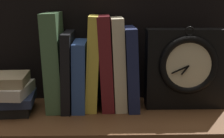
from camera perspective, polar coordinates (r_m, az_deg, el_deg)
The scene contains 10 objects.
ground_plane at distance 86.95cm, azimuth -3.21°, elevation -8.17°, with size 77.97×28.93×2.50cm, color brown.
back_panel at distance 96.14cm, azimuth -3.10°, elevation 5.68°, with size 77.97×1.20×36.38cm, color black.
book_green_romantic at distance 89.38cm, azimuth -9.68°, elevation 1.35°, with size 4.10×14.53×24.92cm, color #476B44.
book_black_skeptic at distance 89.43cm, azimuth -7.41°, elevation -0.18°, with size 2.29×15.87×20.00cm, color black.
book_blue_modern at distance 89.42cm, azimuth -5.42°, elevation -0.94°, with size 3.29×14.86×17.56cm, color #2D4C8E.
book_yellow_seinlanguage at distance 88.58cm, azimuth -3.24°, elevation 1.16°, with size 2.97×12.80×24.16cm, color gold.
book_maroon_dawkins at distance 88.54cm, azimuth -1.07°, elevation 1.18°, with size 3.15×12.95×24.19cm, color maroon.
book_cream_twain at distance 88.68cm, azimuth 1.13°, elevation 1.02°, with size 3.05×12.87×23.65cm, color beige.
book_navy_bierce at distance 89.12cm, azimuth 3.21°, elevation 0.25°, with size 2.85×14.45×21.21cm, color #192147.
framed_clock at distance 90.64cm, azimuth 12.30°, elevation 0.21°, with size 20.76×7.59×21.66cm.
Camera 1 is at (2.67, -81.69, 28.41)cm, focal length 54.20 mm.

